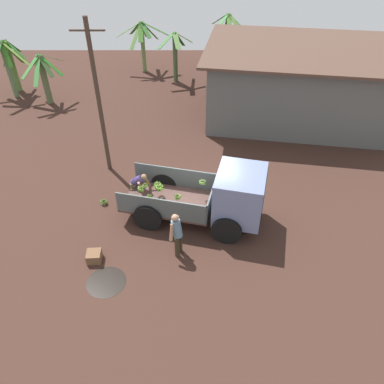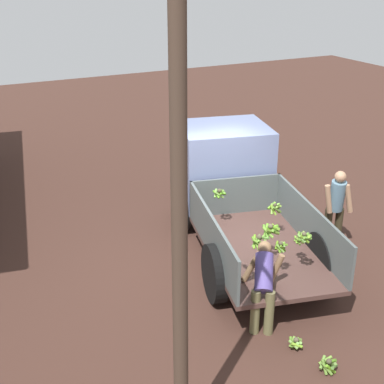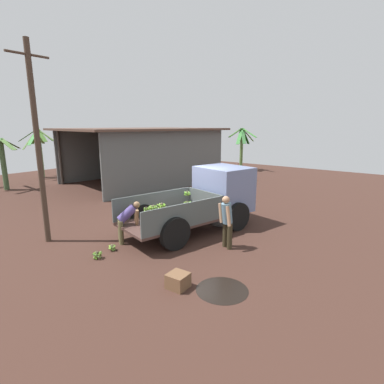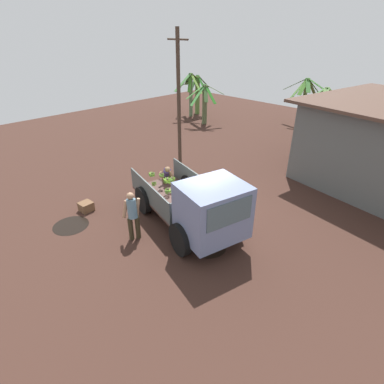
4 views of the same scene
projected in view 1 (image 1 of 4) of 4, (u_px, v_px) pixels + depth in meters
name	position (u px, v px, depth m)	size (l,w,h in m)	color
ground	(199.00, 206.00, 13.85)	(36.00, 36.00, 0.00)	#3D261E
mud_patch_0	(106.00, 282.00, 11.12)	(1.19, 1.19, 0.01)	black
mud_patch_1	(235.00, 224.00, 13.08)	(1.11, 1.11, 0.01)	black
cargo_truck	(224.00, 196.00, 12.53)	(5.09, 2.95, 2.12)	#4B322C
warehouse_shed	(310.00, 67.00, 18.15)	(10.18, 8.31, 3.42)	#5B5E5C
utility_pole	(99.00, 100.00, 13.87)	(1.20, 0.16, 5.99)	#433227
banana_palm_0	(12.00, 65.00, 21.25)	(2.10, 2.05, 2.89)	#5C833D
banana_palm_1	(44.00, 77.00, 19.93)	(2.32, 2.32, 2.67)	#566540
banana_palm_2	(8.00, 66.00, 20.40)	(2.52, 2.98, 3.11)	#5D7A51
banana_palm_3	(143.00, 44.00, 23.53)	(3.27, 2.20, 3.06)	#6F884E
banana_palm_5	(175.00, 56.00, 22.28)	(2.07, 2.41, 2.92)	#46633D
banana_palm_6	(227.00, 39.00, 24.08)	(2.14, 2.14, 3.36)	#6B8B51
person_foreground_visitor	(177.00, 233.00, 11.49)	(0.47, 0.60, 1.61)	#342D1C
person_worker_loading	(138.00, 184.00, 13.67)	(0.82, 0.75, 1.30)	brown
person_bystander_near_shed	(221.00, 115.00, 17.79)	(0.60, 0.32, 1.56)	#3B251A
banana_bunch_on_ground_0	(120.00, 200.00, 13.97)	(0.24, 0.22, 0.19)	brown
banana_bunch_on_ground_1	(104.00, 202.00, 13.88)	(0.29, 0.29, 0.21)	#443D2C
wooden_crate_0	(94.00, 256.00, 11.69)	(0.44, 0.44, 0.34)	brown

